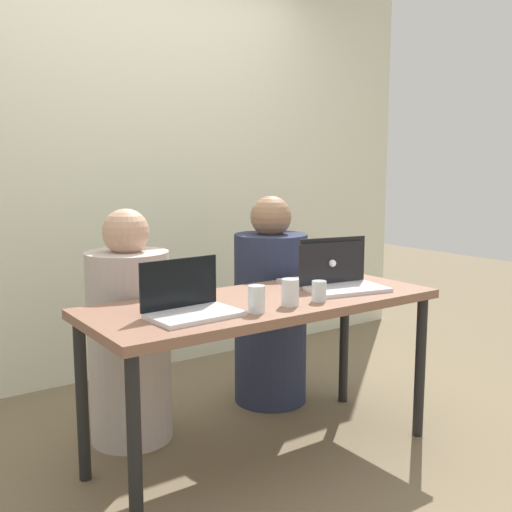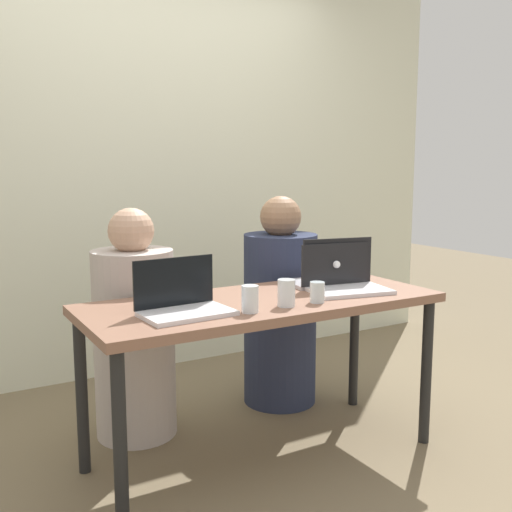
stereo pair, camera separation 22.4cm
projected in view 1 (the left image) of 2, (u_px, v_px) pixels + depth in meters
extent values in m
plane|color=#736349|center=(264.00, 455.00, 2.71)|extent=(12.00, 12.00, 0.00)
cube|color=silver|center=(127.00, 164.00, 3.68)|extent=(4.50, 0.10, 2.63)
cube|color=brown|center=(264.00, 303.00, 2.61)|extent=(1.57, 0.63, 0.04)
cylinder|color=black|center=(135.00, 450.00, 2.03)|extent=(0.05, 0.05, 0.69)
cylinder|color=black|center=(420.00, 367.00, 2.87)|extent=(0.05, 0.05, 0.69)
cylinder|color=black|center=(82.00, 401.00, 2.46)|extent=(0.05, 0.05, 0.69)
cylinder|color=black|center=(344.00, 341.00, 3.29)|extent=(0.05, 0.05, 0.69)
cylinder|color=#BEB1A8|center=(130.00, 347.00, 2.83)|extent=(0.47, 0.47, 0.91)
sphere|color=tan|center=(126.00, 232.00, 2.74)|extent=(0.22, 0.22, 0.22)
cylinder|color=#29314B|center=(271.00, 318.00, 3.29)|extent=(0.40, 0.40, 0.94)
sphere|color=#997051|center=(271.00, 217.00, 3.21)|extent=(0.22, 0.22, 0.22)
cube|color=silver|center=(195.00, 315.00, 2.28)|extent=(0.36, 0.23, 0.02)
cube|color=black|center=(179.00, 283.00, 2.35)|extent=(0.34, 0.03, 0.20)
sphere|color=white|center=(177.00, 283.00, 2.36)|extent=(0.04, 0.04, 0.04)
cube|color=#B4B1B7|center=(318.00, 281.00, 2.95)|extent=(0.38, 0.26, 0.02)
cube|color=black|center=(331.00, 263.00, 2.84)|extent=(0.35, 0.06, 0.20)
sphere|color=white|center=(333.00, 263.00, 2.83)|extent=(0.04, 0.04, 0.04)
cube|color=silver|center=(346.00, 289.00, 2.77)|extent=(0.39, 0.30, 0.02)
cube|color=black|center=(333.00, 260.00, 2.86)|extent=(0.35, 0.08, 0.22)
sphere|color=white|center=(331.00, 260.00, 2.87)|extent=(0.04, 0.04, 0.04)
cylinder|color=silver|center=(319.00, 291.00, 2.55)|extent=(0.06, 0.06, 0.09)
cylinder|color=silver|center=(319.00, 296.00, 2.55)|extent=(0.06, 0.06, 0.05)
cylinder|color=white|center=(257.00, 299.00, 2.35)|extent=(0.07, 0.07, 0.11)
cylinder|color=silver|center=(257.00, 305.00, 2.35)|extent=(0.06, 0.06, 0.06)
cylinder|color=white|center=(290.00, 292.00, 2.47)|extent=(0.07, 0.07, 0.11)
cylinder|color=silver|center=(290.00, 298.00, 2.47)|extent=(0.06, 0.06, 0.06)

